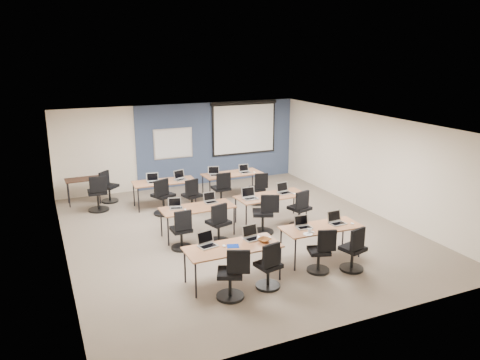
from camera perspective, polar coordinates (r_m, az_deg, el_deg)
name	(u,v)px	position (r m, az deg, el deg)	size (l,w,h in m)	color
floor	(237,231)	(11.70, -0.39, -6.26)	(8.00, 9.00, 0.02)	#6B6354
ceiling	(237,123)	(10.98, -0.42, 6.93)	(8.00, 9.00, 0.02)	white
wall_back	(182,145)	(15.39, -7.13, 4.20)	(8.00, 0.04, 2.70)	beige
wall_front	(352,249)	(7.59, 13.45, -8.17)	(8.00, 0.04, 2.70)	beige
wall_left	(60,200)	(10.40, -21.06, -2.26)	(0.04, 9.00, 2.70)	beige
wall_right	(370,163)	(13.33, 15.57, 1.98)	(0.04, 9.00, 2.70)	beige
blue_accent_panel	(218,143)	(15.76, -2.74, 4.57)	(5.50, 0.04, 2.70)	#3D5977
whiteboard	(173,144)	(15.22, -8.15, 4.42)	(1.28, 0.03, 0.98)	silver
projector_screen	(244,125)	(15.97, 0.52, 6.69)	(2.40, 0.10, 1.82)	black
training_table_front_left	(233,249)	(9.03, -0.89, -8.36)	(1.85, 0.77, 0.73)	#8F5F3C
training_table_front_right	(321,229)	(10.15, 9.87, -5.85)	(1.73, 0.72, 0.73)	#945D29
training_table_mid_left	(198,209)	(11.25, -5.20, -3.52)	(1.76, 0.73, 0.73)	#A17346
training_table_mid_right	(271,197)	(12.12, 3.86, -2.07)	(1.86, 0.77, 0.73)	olive
training_table_back_left	(164,183)	(13.55, -9.21, -0.33)	(1.77, 0.74, 0.73)	brown
training_table_back_right	(232,175)	(14.24, -0.98, 0.65)	(1.80, 0.75, 0.73)	brown
laptop_0	(207,242)	(9.05, -4.05, -7.60)	(0.35, 0.30, 0.27)	silver
mouse_0	(224,246)	(9.01, -1.95, -8.03)	(0.06, 0.10, 0.04)	white
task_chair_0	(232,278)	(8.56, -0.96, -11.85)	(0.55, 0.51, 0.99)	black
laptop_1	(252,235)	(9.36, 1.44, -6.77)	(0.34, 0.29, 0.26)	#B6B6C1
mouse_1	(270,237)	(9.41, 3.67, -7.00)	(0.06, 0.10, 0.03)	white
task_chair_1	(269,269)	(8.91, 3.54, -10.81)	(0.47, 0.47, 0.96)	black
laptop_2	(303,225)	(10.01, 7.69, -5.41)	(0.32, 0.27, 0.24)	#ABABB6
mouse_2	(313,232)	(9.77, 8.88, -6.29)	(0.06, 0.09, 0.03)	white
task_chair_2	(321,254)	(9.64, 9.82, -8.93)	(0.47, 0.46, 0.95)	black
laptop_3	(336,220)	(10.35, 11.67, -4.85)	(0.34, 0.29, 0.26)	#B5B4C2
mouse_3	(352,224)	(10.40, 13.54, -5.19)	(0.06, 0.10, 0.03)	white
task_chair_3	(354,253)	(9.83, 13.68, -8.61)	(0.49, 0.48, 0.97)	black
laptop_4	(176,206)	(11.20, -7.86, -3.12)	(0.31, 0.26, 0.23)	#B8B8B9
mouse_4	(185,209)	(11.06, -6.72, -3.58)	(0.06, 0.09, 0.03)	white
task_chair_4	(182,233)	(10.61, -7.10, -6.43)	(0.48, 0.48, 0.97)	black
laptop_5	(210,200)	(11.54, -3.62, -2.43)	(0.31, 0.27, 0.24)	silver
mouse_5	(223,205)	(11.33, -2.07, -3.00)	(0.06, 0.10, 0.03)	white
task_chair_5	(219,227)	(10.86, -2.60, -5.69)	(0.53, 0.52, 1.00)	black
laptop_6	(250,196)	(11.81, 1.19, -1.94)	(0.36, 0.31, 0.27)	#B5B5B5
mouse_6	(263,199)	(11.79, 2.83, -2.27)	(0.06, 0.09, 0.03)	white
task_chair_6	(264,217)	(11.43, 3.00, -4.54)	(0.58, 0.55, 1.02)	black
laptop_7	(284,190)	(12.31, 5.37, -1.28)	(0.35, 0.30, 0.27)	silver
mouse_7	(294,194)	(12.26, 6.63, -1.65)	(0.06, 0.10, 0.04)	white
task_chair_7	(300,212)	(11.89, 7.32, -3.89)	(0.53, 0.52, 1.00)	black
laptop_8	(153,180)	(13.46, -10.53, -0.02)	(0.34, 0.29, 0.26)	silver
mouse_8	(162,182)	(13.40, -9.52, -0.27)	(0.06, 0.09, 0.03)	white
task_chair_8	(163,200)	(12.87, -9.37, -2.37)	(0.60, 0.56, 1.04)	black
laptop_9	(180,177)	(13.63, -7.32, 0.32)	(0.35, 0.30, 0.27)	#B4B4BB
mouse_9	(191,180)	(13.53, -5.97, 0.02)	(0.06, 0.10, 0.04)	white
task_chair_9	(192,198)	(12.96, -5.88, -2.24)	(0.51, 0.50, 0.98)	black
laptop_10	(215,173)	(14.01, -3.11, 0.84)	(0.34, 0.29, 0.25)	#B3B4C1
mouse_10	(229,176)	(13.92, -1.34, 0.54)	(0.06, 0.09, 0.03)	white
task_chair_10	(222,192)	(13.48, -2.24, -1.41)	(0.52, 0.52, 1.00)	black
laptop_11	(245,171)	(14.31, 0.58, 1.16)	(0.32, 0.27, 0.24)	silver
mouse_11	(254,172)	(14.30, 1.75, 0.95)	(0.06, 0.09, 0.03)	white
task_chair_11	(258,191)	(13.60, 2.25, -1.36)	(0.47, 0.47, 0.96)	black
blue_mousepad	(233,246)	(9.02, -0.87, -8.06)	(0.23, 0.19, 0.01)	navy
snack_bowl	(264,240)	(9.24, 2.97, -7.31)	(0.26, 0.26, 0.06)	brown
snack_plate	(308,234)	(9.67, 8.27, -6.55)	(0.19, 0.19, 0.01)	white
coffee_cup	(310,231)	(9.72, 8.48, -6.16)	(0.08, 0.08, 0.07)	silver
utility_table	(83,182)	(14.32, -18.63, -0.19)	(0.96, 0.54, 0.75)	black
spare_chair_a	(108,189)	(14.28, -15.78, -1.09)	(0.58, 0.49, 0.98)	black
spare_chair_b	(98,196)	(13.57, -16.92, -1.90)	(0.57, 0.57, 1.05)	black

